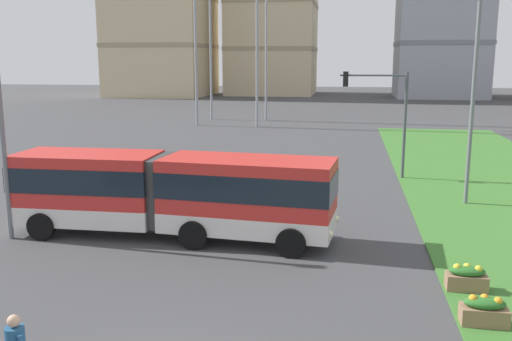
% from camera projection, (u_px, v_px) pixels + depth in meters
% --- Properties ---
extents(articulated_bus, '(11.93, 3.22, 3.00)m').
position_uv_depth(articulated_bus, '(172.00, 193.00, 20.40)').
color(articulated_bus, red).
rests_on(articulated_bus, ground).
extents(flower_planter_1, '(1.10, 0.56, 0.74)m').
position_uv_depth(flower_planter_1, '(484.00, 311.00, 13.62)').
color(flower_planter_1, '#937051').
rests_on(flower_planter_1, grass_median).
extents(flower_planter_2, '(1.10, 0.56, 0.74)m').
position_uv_depth(flower_planter_2, '(467.00, 278.00, 15.68)').
color(flower_planter_2, '#937051').
rests_on(flower_planter_2, grass_median).
extents(traffic_light_far_right, '(3.58, 0.28, 5.77)m').
position_uv_depth(traffic_light_far_right, '(383.00, 106.00, 30.13)').
color(traffic_light_far_right, '#474C51').
rests_on(traffic_light_far_right, ground).
extents(streetlight_left, '(0.70, 0.28, 8.78)m').
position_uv_depth(streetlight_left, '(0.00, 105.00, 19.57)').
color(streetlight_left, slate).
rests_on(streetlight_left, ground).
extents(streetlight_median, '(0.70, 0.28, 9.25)m').
position_uv_depth(streetlight_median, '(474.00, 91.00, 24.28)').
color(streetlight_median, slate).
rests_on(streetlight_median, ground).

